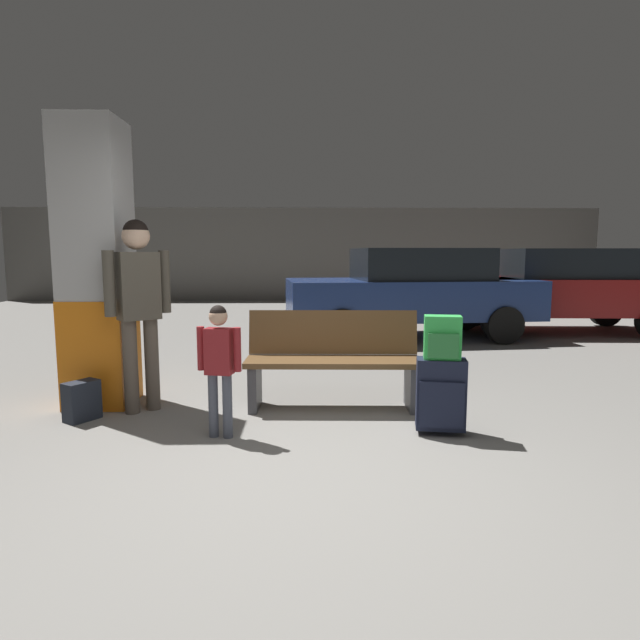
# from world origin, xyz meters

# --- Properties ---
(ground_plane) EXTENTS (18.00, 18.00, 0.10)m
(ground_plane) POSITION_xyz_m (0.00, 4.00, -0.05)
(ground_plane) COLOR gray
(garage_back_wall) EXTENTS (18.00, 0.12, 2.80)m
(garage_back_wall) POSITION_xyz_m (0.00, 12.86, 1.40)
(garage_back_wall) COLOR slate
(garage_back_wall) RESTS_ON ground_plane
(structural_pillar) EXTENTS (0.57, 0.57, 2.63)m
(structural_pillar) POSITION_xyz_m (-1.86, 1.72, 1.30)
(structural_pillar) COLOR orange
(structural_pillar) RESTS_ON ground_plane
(bench) EXTENTS (1.62, 0.58, 0.89)m
(bench) POSITION_xyz_m (0.32, 1.57, 0.44)
(bench) COLOR brown
(bench) RESTS_ON ground_plane
(suitcase) EXTENTS (0.41, 0.28, 0.60)m
(suitcase) POSITION_xyz_m (1.14, 0.79, 0.32)
(suitcase) COLOR #191E33
(suitcase) RESTS_ON ground_plane
(backpack_bright) EXTENTS (0.30, 0.23, 0.34)m
(backpack_bright) POSITION_xyz_m (1.14, 0.79, 0.77)
(backpack_bright) COLOR green
(backpack_bright) RESTS_ON suitcase
(child) EXTENTS (0.35, 0.23, 1.03)m
(child) POSITION_xyz_m (-0.59, 0.76, 0.64)
(child) COLOR #4C5160
(child) RESTS_ON ground_plane
(adult) EXTENTS (0.49, 0.39, 1.72)m
(adult) POSITION_xyz_m (-1.41, 1.46, 1.06)
(adult) COLOR brown
(adult) RESTS_ON ground_plane
(backpack_dark_floor) EXTENTS (0.30, 0.32, 0.34)m
(backpack_dark_floor) POSITION_xyz_m (-1.85, 1.21, 0.17)
(backpack_dark_floor) COLOR #1E232D
(backpack_dark_floor) RESTS_ON ground_plane
(parked_car_near) EXTENTS (4.25, 2.12, 1.51)m
(parked_car_near) POSITION_xyz_m (1.87, 5.59, 0.81)
(parked_car_near) COLOR navy
(parked_car_near) RESTS_ON ground_plane
(parked_car_side) EXTENTS (4.18, 1.95, 1.51)m
(parked_car_side) POSITION_xyz_m (4.69, 6.19, 0.81)
(parked_car_side) COLOR maroon
(parked_car_side) RESTS_ON ground_plane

